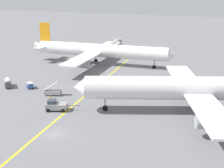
# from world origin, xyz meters

# --- Properties ---
(ground_plane) EXTENTS (600.00, 600.00, 0.00)m
(ground_plane) POSITION_xyz_m (0.00, 0.00, 0.00)
(ground_plane) COLOR slate
(taxiway_stripe) EXTENTS (17.46, 118.86, 0.01)m
(taxiway_stripe) POSITION_xyz_m (-4.61, 10.00, 0.00)
(taxiway_stripe) COLOR yellow
(taxiway_stripe) RESTS_ON ground
(airliner_at_gate_left) EXTENTS (57.43, 49.36, 15.46)m
(airliner_at_gate_left) POSITION_xyz_m (-19.71, 56.70, 5.47)
(airliner_at_gate_left) COLOR white
(airliner_at_gate_left) RESTS_ON ground
(airliner_being_pushed) EXTENTS (49.88, 46.52, 16.92)m
(airliner_being_pushed) POSITION_xyz_m (21.10, 23.37, 5.77)
(airliner_being_pushed) COLOR silver
(airliner_being_pushed) RESTS_ON ground
(pushback_tug) EXTENTS (8.15, 4.62, 2.98)m
(pushback_tug) POSITION_xyz_m (-7.38, 10.52, 1.26)
(pushback_tug) COLOR gray
(pushback_tug) RESTS_ON ground
(gse_baggage_cart_near_cluster) EXTENTS (3.13, 2.91, 1.71)m
(gse_baggage_cart_near_cluster) POSITION_xyz_m (-24.45, 21.24, 0.86)
(gse_baggage_cart_near_cluster) COLOR #2D5199
(gse_baggage_cart_near_cluster) RESTS_ON ground
(gse_fuel_bowser_stubby) EXTENTS (4.79, 4.80, 2.40)m
(gse_fuel_bowser_stubby) POSITION_xyz_m (-31.16, 19.39, 1.33)
(gse_fuel_bowser_stubby) COLOR silver
(gse_fuel_bowser_stubby) RESTS_ON ground
(gse_stair_truck_yellow) EXTENTS (4.94, 3.46, 4.06)m
(gse_stair_truck_yellow) POSITION_xyz_m (-14.66, 19.16, 1.03)
(gse_stair_truck_yellow) COLOR gray
(gse_stair_truck_yellow) RESTS_ON ground
(ground_crew_ramp_agent_by_cones) EXTENTS (0.36, 0.36, 1.68)m
(ground_crew_ramp_agent_by_cones) POSITION_xyz_m (-12.47, 15.15, 0.87)
(ground_crew_ramp_agent_by_cones) COLOR #2D3351
(ground_crew_ramp_agent_by_cones) RESTS_ON ground
(jet_bridge) EXTENTS (6.02, 18.08, 5.85)m
(jet_bridge) POSITION_xyz_m (-23.74, 78.48, 4.07)
(jet_bridge) COLOR #B7B7BC
(jet_bridge) RESTS_ON ground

